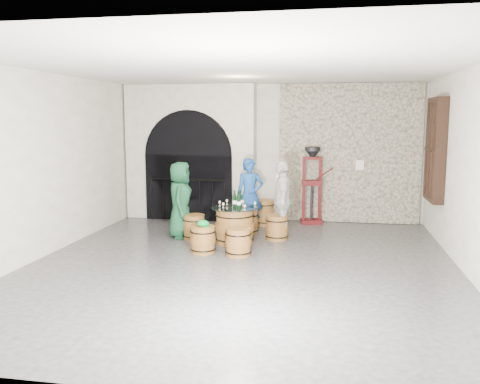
% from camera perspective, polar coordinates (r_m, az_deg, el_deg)
% --- Properties ---
extents(ground, '(8.00, 8.00, 0.00)m').
position_cam_1_polar(ground, '(8.44, 0.15, -8.25)').
color(ground, '#2A2A2C').
rests_on(ground, ground).
extents(wall_back, '(8.00, 0.00, 8.00)m').
position_cam_1_polar(wall_back, '(12.08, 3.53, 4.44)').
color(wall_back, beige).
rests_on(wall_back, ground).
extents(wall_front, '(8.00, 0.00, 8.00)m').
position_cam_1_polar(wall_front, '(4.29, -9.38, -2.54)').
color(wall_front, beige).
rests_on(wall_front, ground).
extents(wall_left, '(0.00, 8.00, 8.00)m').
position_cam_1_polar(wall_left, '(9.40, -21.36, 2.82)').
color(wall_left, beige).
rests_on(wall_left, ground).
extents(wall_right, '(0.00, 8.00, 8.00)m').
position_cam_1_polar(wall_right, '(8.26, 24.80, 1.96)').
color(wall_right, beige).
rests_on(wall_right, ground).
extents(ceiling, '(8.00, 8.00, 0.00)m').
position_cam_1_polar(ceiling, '(8.13, 0.16, 13.92)').
color(ceiling, beige).
rests_on(ceiling, wall_back).
extents(stone_facing_panel, '(3.20, 0.12, 3.18)m').
position_cam_1_polar(stone_facing_panel, '(11.94, 12.13, 4.23)').
color(stone_facing_panel, tan).
rests_on(stone_facing_panel, ground).
extents(arched_opening, '(3.10, 0.60, 3.19)m').
position_cam_1_polar(arched_opening, '(12.19, -5.54, 4.37)').
color(arched_opening, beige).
rests_on(arched_opening, ground).
extents(shuttered_window, '(0.23, 1.10, 2.00)m').
position_cam_1_polar(shuttered_window, '(10.56, 21.03, 4.46)').
color(shuttered_window, black).
rests_on(shuttered_window, wall_right).
extents(barrel_table, '(0.92, 0.92, 0.71)m').
position_cam_1_polar(barrel_table, '(9.81, -0.61, -3.78)').
color(barrel_table, brown).
rests_on(barrel_table, ground).
extents(barrel_stool_left, '(0.47, 0.47, 0.49)m').
position_cam_1_polar(barrel_stool_left, '(10.24, -5.20, -3.93)').
color(barrel_stool_left, brown).
rests_on(barrel_stool_left, ground).
extents(barrel_stool_far, '(0.47, 0.47, 0.49)m').
position_cam_1_polar(barrel_stool_far, '(10.68, 0.84, -3.39)').
color(barrel_stool_far, brown).
rests_on(barrel_stool_far, ground).
extents(barrel_stool_right, '(0.47, 0.47, 0.49)m').
position_cam_1_polar(barrel_stool_right, '(10.18, 4.16, -3.99)').
color(barrel_stool_right, brown).
rests_on(barrel_stool_right, ground).
extents(barrel_stool_near_right, '(0.47, 0.47, 0.49)m').
position_cam_1_polar(barrel_stool_near_right, '(8.96, -0.18, -5.65)').
color(barrel_stool_near_right, brown).
rests_on(barrel_stool_near_right, ground).
extents(barrel_stool_near_left, '(0.47, 0.47, 0.49)m').
position_cam_1_polar(barrel_stool_near_left, '(9.17, -4.18, -5.35)').
color(barrel_stool_near_left, brown).
rests_on(barrel_stool_near_left, ground).
extents(green_cap, '(0.26, 0.22, 0.12)m').
position_cam_1_polar(green_cap, '(9.11, -4.18, -3.55)').
color(green_cap, '#0B7D2C').
rests_on(green_cap, barrel_stool_near_left).
extents(person_green, '(0.60, 0.82, 1.54)m').
position_cam_1_polar(person_green, '(10.29, -6.72, -0.90)').
color(person_green, '#113F25').
rests_on(person_green, ground).
extents(person_blue, '(0.65, 0.51, 1.57)m').
position_cam_1_polar(person_blue, '(10.76, 1.11, -0.36)').
color(person_blue, navy).
rests_on(person_blue, ground).
extents(person_white, '(0.50, 0.97, 1.59)m').
position_cam_1_polar(person_white, '(10.12, 4.75, -0.89)').
color(person_white, beige).
rests_on(person_white, ground).
extents(wine_bottle_left, '(0.08, 0.08, 0.32)m').
position_cam_1_polar(wine_bottle_left, '(9.72, -0.59, -0.96)').
color(wine_bottle_left, black).
rests_on(wine_bottle_left, barrel_table).
extents(wine_bottle_center, '(0.08, 0.08, 0.32)m').
position_cam_1_polar(wine_bottle_center, '(9.60, -0.13, -1.09)').
color(wine_bottle_center, black).
rests_on(wine_bottle_center, barrel_table).
extents(wine_bottle_right, '(0.08, 0.08, 0.32)m').
position_cam_1_polar(wine_bottle_right, '(9.78, 0.03, -0.91)').
color(wine_bottle_right, black).
rests_on(wine_bottle_right, barrel_table).
extents(tasting_glass_a, '(0.05, 0.05, 0.10)m').
position_cam_1_polar(tasting_glass_a, '(9.68, -1.90, -1.50)').
color(tasting_glass_a, '#BB7824').
rests_on(tasting_glass_a, barrel_table).
extents(tasting_glass_b, '(0.05, 0.05, 0.10)m').
position_cam_1_polar(tasting_glass_b, '(9.80, 1.69, -1.38)').
color(tasting_glass_b, '#BB7824').
rests_on(tasting_glass_b, barrel_table).
extents(tasting_glass_c, '(0.05, 0.05, 0.10)m').
position_cam_1_polar(tasting_glass_c, '(10.07, -1.48, -1.12)').
color(tasting_glass_c, '#BB7824').
rests_on(tasting_glass_c, barrel_table).
extents(tasting_glass_d, '(0.05, 0.05, 0.10)m').
position_cam_1_polar(tasting_glass_d, '(9.98, 0.34, -1.20)').
color(tasting_glass_d, '#BB7824').
rests_on(tasting_glass_d, barrel_table).
extents(tasting_glass_e, '(0.05, 0.05, 0.10)m').
position_cam_1_polar(tasting_glass_e, '(9.45, 0.54, -1.74)').
color(tasting_glass_e, '#BB7824').
rests_on(tasting_glass_e, barrel_table).
extents(tasting_glass_f, '(0.05, 0.05, 0.10)m').
position_cam_1_polar(tasting_glass_f, '(9.90, -2.29, -1.29)').
color(tasting_glass_f, '#BB7824').
rests_on(tasting_glass_f, barrel_table).
extents(side_barrel, '(0.45, 0.45, 0.59)m').
position_cam_1_polar(side_barrel, '(11.48, 2.76, -2.32)').
color(side_barrel, brown).
rests_on(side_barrel, ground).
extents(corking_press, '(0.75, 0.47, 1.76)m').
position_cam_1_polar(corking_press, '(11.69, 8.09, 1.41)').
color(corking_press, '#4B0C0D').
rests_on(corking_press, ground).
extents(control_box, '(0.18, 0.10, 0.22)m').
position_cam_1_polar(control_box, '(11.89, 13.31, 2.97)').
color(control_box, silver).
rests_on(control_box, wall_back).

